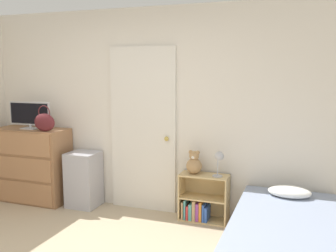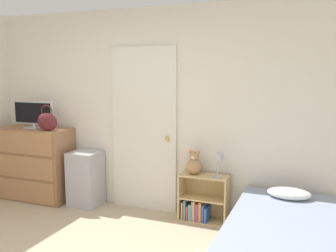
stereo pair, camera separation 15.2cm
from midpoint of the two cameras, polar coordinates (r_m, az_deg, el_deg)
wall_back at (r=4.80m, az=-5.49°, el=2.37°), size 10.00×0.06×2.55m
door_closed at (r=4.75m, az=-4.74°, el=-0.58°), size 0.88×0.09×2.08m
dresser at (r=5.51m, az=-20.70°, el=-5.54°), size 1.02×0.45×1.00m
tv at (r=5.37m, az=-21.09°, el=1.62°), size 0.63×0.16×0.37m
handbag at (r=5.08m, az=-19.12°, el=0.58°), size 0.30×0.11×0.34m
storage_bin at (r=5.11m, az=-13.55°, el=-7.91°), size 0.39×0.37×0.72m
bookshelf at (r=4.57m, az=4.09°, el=-11.53°), size 0.58×0.26×0.57m
teddy_bear at (r=4.46m, az=3.01°, el=-5.76°), size 0.19×0.19×0.28m
desk_lamp at (r=4.32m, az=6.78°, el=-4.97°), size 0.13×0.13×0.30m
bed at (r=3.67m, az=16.27°, el=-16.85°), size 0.99×1.91×0.57m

